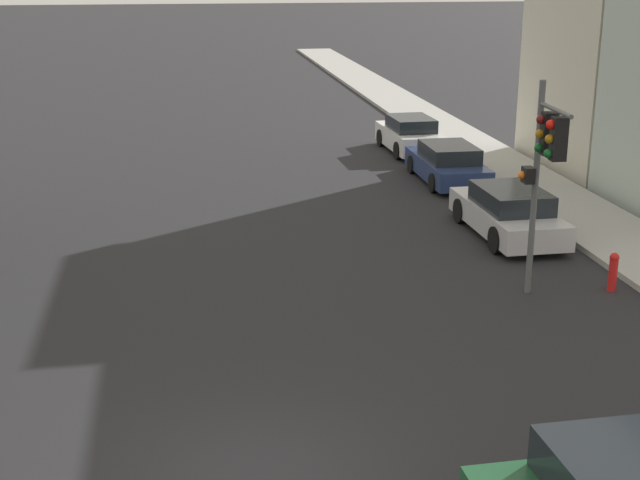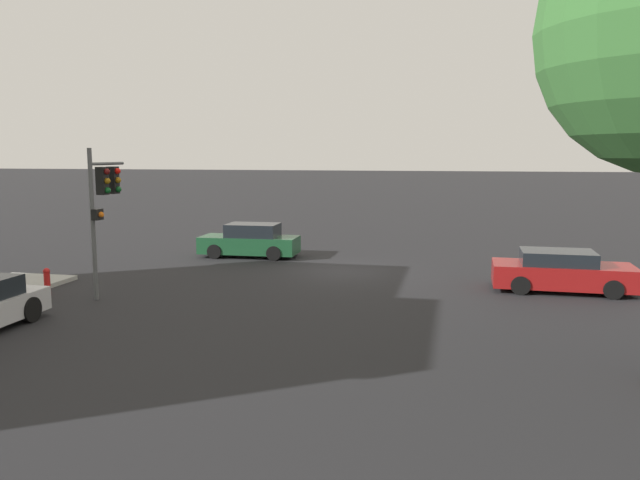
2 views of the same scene
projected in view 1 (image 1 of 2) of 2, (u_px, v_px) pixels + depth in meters
The scene contains 7 objects.
ground_plane at pixel (256, 476), 13.17m from camera, with size 300.00×300.00×0.00m, color black.
sidewalk_strip at pixel (401, 104), 46.66m from camera, with size 2.80×60.00×0.15m.
traffic_signal at pixel (545, 154), 18.91m from camera, with size 0.53×1.96×4.84m.
parked_car_0 at pixel (508, 213), 24.41m from camera, with size 2.01×4.65×1.39m.
parked_car_1 at pixel (448, 164), 30.42m from camera, with size 1.94×4.54×1.33m.
parked_car_2 at pixel (410, 135), 35.15m from camera, with size 1.94×4.24×1.42m.
fire_hydrant at pixel (613, 271), 20.40m from camera, with size 0.22×0.22×0.92m.
Camera 1 is at (-0.91, -11.51, 7.29)m, focal length 50.00 mm.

